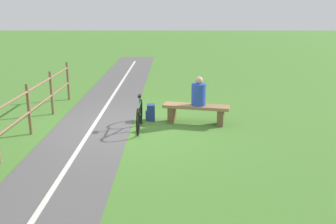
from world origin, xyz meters
TOP-DOWN VIEW (x-y plane):
  - ground_plane at (0.00, 0.00)m, footprint 80.00×80.00m
  - paved_path at (0.85, 4.00)m, footprint 2.09×36.01m
  - path_centre_line at (0.85, 4.00)m, footprint 0.20×32.00m
  - bench at (-1.82, -0.28)m, footprint 1.80×0.81m
  - person_seated at (-1.88, -0.27)m, footprint 0.45×0.45m
  - bicycle at (-0.36, 0.21)m, footprint 0.08×1.63m
  - backpack at (-0.60, -0.56)m, footprint 0.27×0.29m

SIDE VIEW (x-z plane):
  - ground_plane at x=0.00m, z-range 0.00..0.00m
  - paved_path at x=0.85m, z-range 0.00..0.02m
  - path_centre_line at x=0.85m, z-range 0.02..0.02m
  - backpack at x=-0.60m, z-range 0.00..0.44m
  - bench at x=-1.82m, z-range 0.09..0.60m
  - bicycle at x=-0.36m, z-range -0.07..0.78m
  - person_seated at x=-1.88m, z-range 0.44..1.20m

